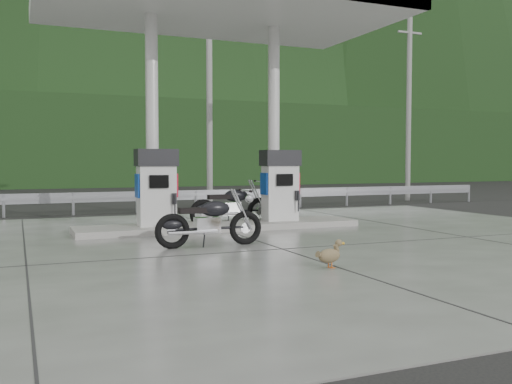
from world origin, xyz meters
name	(u,v)px	position (x,y,z in m)	size (l,w,h in m)	color
ground	(261,243)	(0.00, 0.00, 0.00)	(160.00, 160.00, 0.00)	black
forecourt_apron	(261,243)	(0.00, 0.00, 0.01)	(18.00, 14.00, 0.02)	#62625E
pump_island	(221,226)	(0.00, 2.50, 0.10)	(7.00, 1.40, 0.15)	gray
gas_pump_left	(156,188)	(-1.60, 2.50, 1.07)	(0.95, 0.55, 1.80)	silver
gas_pump_right	(280,185)	(1.60, 2.50, 1.07)	(0.95, 0.55, 1.80)	silver
canopy_column_left	(152,120)	(-1.60, 2.90, 2.67)	(0.30, 0.30, 5.00)	silver
canopy_column_right	(274,124)	(1.60, 2.90, 2.67)	(0.30, 0.30, 5.00)	silver
canopy_roof	(220,8)	(0.00, 2.50, 5.37)	(8.50, 5.00, 0.40)	white
guardrail	(167,191)	(0.00, 8.00, 0.71)	(26.00, 0.16, 1.42)	gray
road	(145,205)	(0.00, 11.50, 0.00)	(60.00, 7.00, 0.01)	black
utility_pole_b	(209,99)	(2.00, 9.50, 4.00)	(0.22, 0.22, 8.00)	gray
utility_pole_c	(409,108)	(11.00, 9.50, 4.00)	(0.22, 0.22, 8.00)	gray
tree_band	(89,143)	(0.00, 30.00, 3.00)	(80.00, 6.00, 6.00)	black
forested_hills	(60,176)	(0.00, 60.00, 0.00)	(100.00, 40.00, 140.00)	black
motorcycle_left	(210,222)	(-1.16, -0.13, 0.50)	(2.02, 0.64, 0.96)	black
motorcycle_right	(232,206)	(0.52, 3.11, 0.53)	(2.15, 0.68, 1.02)	black
duck	(329,256)	(-0.15, -3.02, 0.20)	(0.51, 0.14, 0.37)	brown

